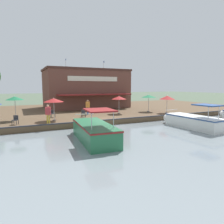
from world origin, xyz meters
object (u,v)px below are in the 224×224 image
patio_umbrella_mid_patio_left (119,98)px  cafe_chair_far_corner_seat (83,113)px  patio_umbrella_by_entrance (167,98)px  patio_umbrella_mid_patio_right (54,100)px  cafe_chair_mid_patio (53,113)px  patio_umbrella_near_quay_edge (149,96)px  person_at_quay_edge (48,112)px  motorboat_outer_channel (189,120)px  person_mid_patio (88,105)px  motorboat_fourth_along (92,130)px  waterfront_restaurant (86,89)px  patio_umbrella_back_row (15,98)px  cafe_chair_beside_entrance (15,119)px

patio_umbrella_mid_patio_left → cafe_chair_far_corner_seat: size_ratio=2.69×
patio_umbrella_by_entrance → patio_umbrella_mid_patio_right: bearing=-91.8°
cafe_chair_mid_patio → patio_umbrella_near_quay_edge: bearing=89.2°
cafe_chair_far_corner_seat → person_at_quay_edge: (2.85, -4.28, 0.67)m
patio_umbrella_by_entrance → cafe_chair_far_corner_seat: (-1.55, -10.85, -1.55)m
motorboat_outer_channel → patio_umbrella_by_entrance: bearing=158.2°
person_mid_patio → motorboat_fourth_along: 9.81m
waterfront_restaurant → patio_umbrella_back_row: size_ratio=5.29×
patio_umbrella_by_entrance → cafe_chair_beside_entrance: (0.38, -17.90, -1.55)m
patio_umbrella_back_row → person_at_quay_edge: 4.55m
person_mid_patio → patio_umbrella_near_quay_edge: bearing=84.8°
waterfront_restaurant → patio_umbrella_by_entrance: size_ratio=5.73×
waterfront_restaurant → cafe_chair_mid_patio: 11.90m
waterfront_restaurant → patio_umbrella_near_quay_edge: (9.46, 5.96, -0.99)m
patio_umbrella_mid_patio_left → motorboat_fourth_along: bearing=-38.5°
cafe_chair_far_corner_seat → cafe_chair_beside_entrance: bearing=-74.7°
person_at_quay_edge → motorboat_fourth_along: bearing=27.3°
patio_umbrella_near_quay_edge → patio_umbrella_back_row: 16.67m
person_at_quay_edge → patio_umbrella_near_quay_edge: bearing=104.8°
patio_umbrella_mid_patio_right → patio_umbrella_back_row: size_ratio=0.93×
person_at_quay_edge → waterfront_restaurant: bearing=148.7°
patio_umbrella_mid_patio_right → motorboat_outer_channel: 13.69m
waterfront_restaurant → motorboat_outer_channel: 18.80m
patio_umbrella_back_row → cafe_chair_mid_patio: size_ratio=2.95×
cafe_chair_beside_entrance → cafe_chair_mid_patio: size_ratio=1.00×
patio_umbrella_by_entrance → person_mid_patio: patio_umbrella_by_entrance is taller
patio_umbrella_back_row → patio_umbrella_mid_patio_left: bearing=90.3°
patio_umbrella_mid_patio_right → motorboat_fourth_along: 7.11m
person_mid_patio → motorboat_fourth_along: motorboat_fourth_along is taller
cafe_chair_far_corner_seat → motorboat_outer_channel: 11.38m
cafe_chair_mid_patio → motorboat_fourth_along: bearing=9.8°
waterfront_restaurant → person_mid_patio: waterfront_restaurant is taller
waterfront_restaurant → motorboat_outer_channel: waterfront_restaurant is taller
person_at_quay_edge → motorboat_outer_channel: (4.82, 12.69, -1.01)m
patio_umbrella_mid_patio_left → cafe_chair_far_corner_seat: 5.23m
patio_umbrella_back_row → cafe_chair_beside_entrance: bearing=-0.8°
waterfront_restaurant → person_at_quay_edge: (13.13, -7.98, -1.97)m
patio_umbrella_near_quay_edge → cafe_chair_mid_patio: 13.04m
patio_umbrella_mid_patio_left → person_at_quay_edge: bearing=-69.1°
patio_umbrella_near_quay_edge → person_at_quay_edge: patio_umbrella_near_quay_edge is taller
patio_umbrella_by_entrance → cafe_chair_mid_patio: bearing=-100.3°
cafe_chair_far_corner_seat → person_at_quay_edge: bearing=-56.4°
patio_umbrella_near_quay_edge → motorboat_fourth_along: bearing=-53.1°
cafe_chair_far_corner_seat → motorboat_outer_channel: motorboat_outer_channel is taller
waterfront_restaurant → cafe_chair_beside_entrance: waterfront_restaurant is taller
motorboat_fourth_along → waterfront_restaurant: bearing=163.2°
waterfront_restaurant → motorboat_fourth_along: 19.06m
patio_umbrella_mid_patio_right → patio_umbrella_back_row: (-1.72, -3.56, 0.19)m
patio_umbrella_back_row → patio_umbrella_by_entrance: bearing=83.1°
motorboat_fourth_along → patio_umbrella_back_row: bearing=-147.9°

